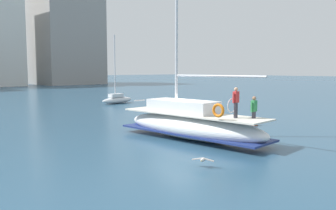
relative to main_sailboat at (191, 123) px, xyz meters
name	(u,v)px	position (x,y,z in m)	size (l,w,h in m)	color
ground_plane	(185,137)	(0.16, 0.64, -0.91)	(400.00, 400.00, 0.00)	#284C66
main_sailboat	(191,123)	(0.00, 0.00, 0.00)	(3.00, 9.73, 13.21)	white
moored_sloop_near	(117,99)	(9.06, 20.43, -0.37)	(4.77, 1.93, 7.90)	silver
seagull	(203,160)	(-3.94, -4.40, -0.59)	(0.54, 0.87, 0.17)	silver
mooring_buoy	(254,123)	(6.76, 0.26, -0.74)	(0.57, 0.57, 0.89)	#EA4C19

